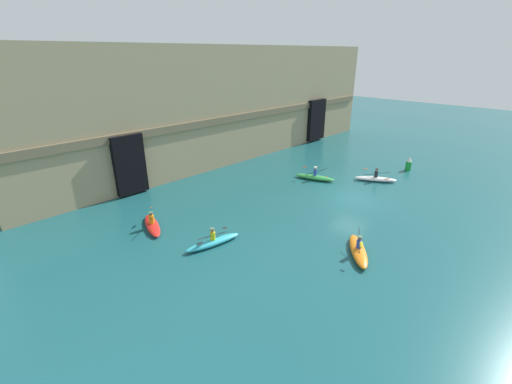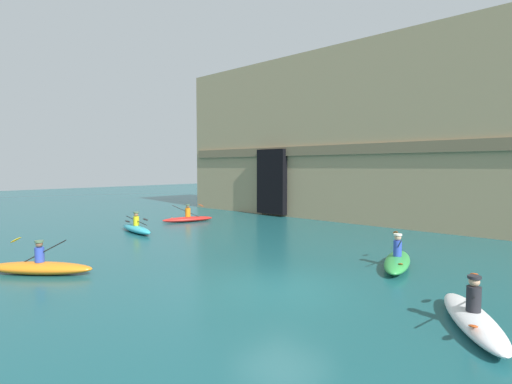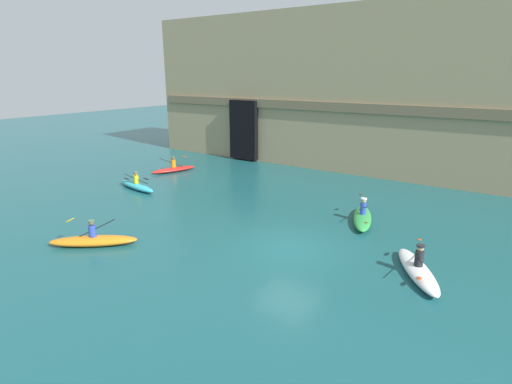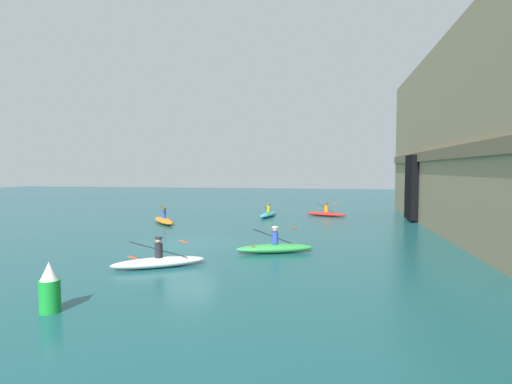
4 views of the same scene
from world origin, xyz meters
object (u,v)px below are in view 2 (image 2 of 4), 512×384
Objects in this scene: kayak_green at (397,261)px; kayak_white at (473,318)px; kayak_red at (188,218)px; kayak_cyan at (136,228)px; kayak_orange at (40,267)px.

kayak_white is (3.45, -4.04, -0.01)m from kayak_green.
kayak_white is (18.30, -6.25, 0.02)m from kayak_red.
kayak_orange reaches higher than kayak_cyan.
kayak_orange reaches higher than kayak_white.
kayak_red is 12.89m from kayak_orange.
kayak_cyan is at bearing 52.78° from kayak_white.
kayak_red is 19.34m from kayak_white.
kayak_green is 13.64m from kayak_cyan.
kayak_white is at bearing 163.59° from kayak_orange.
kayak_red is at bearing -117.97° from kayak_green.
kayak_white reaches higher than kayak_red.
kayak_cyan is 1.05× the size of kayak_red.
kayak_white is (16.90, -1.73, -0.00)m from kayak_cyan.
kayak_green is 15.01m from kayak_red.
kayak_orange is at bearing -129.69° from kayak_red.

